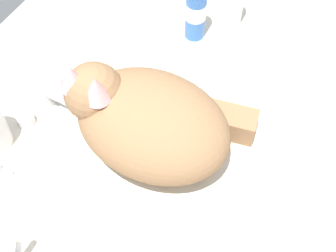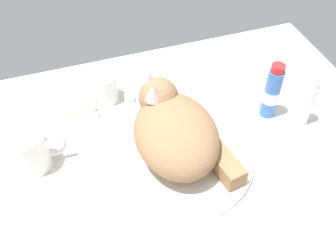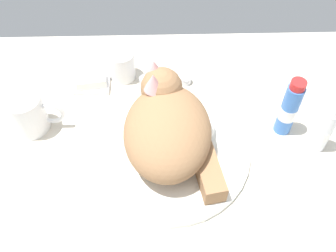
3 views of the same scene
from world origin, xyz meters
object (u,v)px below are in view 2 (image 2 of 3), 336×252
(cat, at_px, (175,130))
(coffee_mug, at_px, (31,151))
(rinse_cup, at_px, (105,88))
(mouthwash_bottle, at_px, (306,103))
(soap_bar, at_px, (79,108))
(toothpaste_bottle, at_px, (272,92))
(faucet, at_px, (150,94))

(cat, relative_size, coffee_mug, 2.24)
(coffee_mug, distance_m, rinse_cup, 0.26)
(rinse_cup, distance_m, mouthwash_bottle, 0.51)
(soap_bar, height_order, toothpaste_bottle, toothpaste_bottle)
(coffee_mug, height_order, rinse_cup, coffee_mug)
(rinse_cup, xyz_separation_m, mouthwash_bottle, (0.45, -0.24, 0.02))
(coffee_mug, bearing_deg, mouthwash_bottle, -6.37)
(faucet, relative_size, soap_bar, 1.81)
(soap_bar, relative_size, toothpaste_bottle, 0.48)
(toothpaste_bottle, xyz_separation_m, mouthwash_bottle, (0.07, -0.05, -0.01))
(cat, relative_size, mouthwash_bottle, 2.09)
(soap_bar, bearing_deg, faucet, -1.68)
(soap_bar, bearing_deg, cat, -45.64)
(rinse_cup, bearing_deg, toothpaste_bottle, -26.19)
(cat, xyz_separation_m, rinse_cup, (-0.11, 0.23, -0.04))
(cat, relative_size, soap_bar, 3.77)
(rinse_cup, relative_size, soap_bar, 1.04)
(rinse_cup, distance_m, toothpaste_bottle, 0.42)
(soap_bar, bearing_deg, toothpaste_bottle, -18.09)
(coffee_mug, bearing_deg, faucet, 21.49)
(cat, relative_size, rinse_cup, 3.62)
(coffee_mug, bearing_deg, cat, -11.99)
(cat, bearing_deg, mouthwash_bottle, -0.99)
(toothpaste_bottle, bearing_deg, coffee_mug, 177.91)
(rinse_cup, bearing_deg, soap_bar, -154.56)
(faucet, xyz_separation_m, toothpaste_bottle, (0.27, -0.14, 0.05))
(faucet, relative_size, toothpaste_bottle, 0.86)
(cat, xyz_separation_m, toothpaste_bottle, (0.27, 0.05, -0.00))
(faucet, distance_m, cat, 0.20)
(faucet, height_order, mouthwash_bottle, mouthwash_bottle)
(rinse_cup, bearing_deg, cat, -64.14)
(rinse_cup, distance_m, soap_bar, 0.09)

